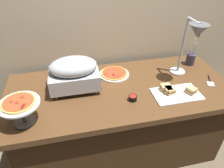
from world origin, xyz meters
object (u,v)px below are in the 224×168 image
chafing_dish (74,73)px  pizza_plate_front (114,74)px  utensil_holder (191,59)px  serving_spatula (210,81)px  sandwich_platter (175,92)px  pizza_plate_center (20,106)px  sauce_cup_near (133,98)px  heat_lamp (194,36)px

chafing_dish → pizza_plate_front: chafing_dish is taller
utensil_holder → serving_spatula: 0.32m
sandwich_platter → utensil_holder: utensil_holder is taller
pizza_plate_center → serving_spatula: bearing=6.0°
pizza_plate_front → pizza_plate_center: size_ratio=1.03×
utensil_holder → sauce_cup_near: bearing=-150.1°
serving_spatula → heat_lamp: bearing=157.3°
heat_lamp → sandwich_platter: heat_lamp is taller
pizza_plate_front → pizza_plate_center: 0.87m
heat_lamp → pizza_plate_center: heat_lamp is taller
heat_lamp → sauce_cup_near: (-0.53, -0.18, -0.38)m
chafing_dish → heat_lamp: heat_lamp is taller
heat_lamp → pizza_plate_front: bearing=161.0°
sauce_cup_near → sandwich_platter: bearing=0.2°
pizza_plate_front → serving_spatula: pizza_plate_front is taller
sandwich_platter → heat_lamp: bearing=45.3°
sandwich_platter → sauce_cup_near: size_ratio=5.92×
heat_lamp → sauce_cup_near: bearing=-161.2°
pizza_plate_front → sauce_cup_near: (0.06, -0.38, 0.01)m
heat_lamp → pizza_plate_center: (-1.32, -0.25, -0.25)m
pizza_plate_front → sauce_cup_near: sauce_cup_near is taller
chafing_dish → serving_spatula: chafing_dish is taller
pizza_plate_center → serving_spatula: (1.52, 0.16, -0.14)m
sauce_cup_near → utensil_holder: 0.83m
sandwich_platter → serving_spatula: size_ratio=2.25×
heat_lamp → utensil_holder: heat_lamp is taller
heat_lamp → pizza_plate_center: 1.36m
utensil_holder → pizza_plate_front: bearing=-177.8°
sandwich_platter → sauce_cup_near: 0.36m
pizza_plate_front → sandwich_platter: sandwich_platter is taller
chafing_dish → utensil_holder: 1.16m
sandwich_platter → serving_spatula: (0.38, 0.09, -0.02)m
sandwich_platter → utensil_holder: size_ratio=1.65×
utensil_holder → serving_spatula: utensil_holder is taller
pizza_plate_center → sandwich_platter: size_ratio=0.70×
heat_lamp → serving_spatula: (0.20, -0.09, -0.40)m
utensil_holder → chafing_dish: bearing=-171.5°
heat_lamp → utensil_holder: (0.19, 0.23, -0.34)m
chafing_dish → serving_spatula: bearing=-7.3°
chafing_dish → pizza_plate_center: 0.48m
sandwich_platter → sauce_cup_near: (-0.36, -0.00, 0.00)m
pizza_plate_center → utensil_holder: (1.51, 0.48, -0.09)m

